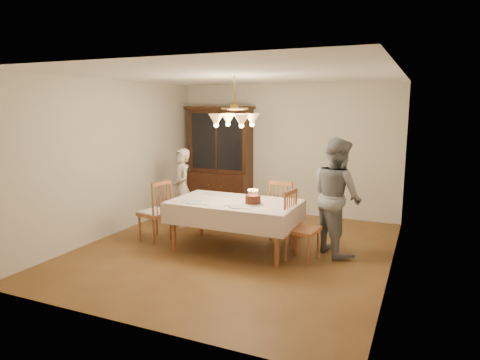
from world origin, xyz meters
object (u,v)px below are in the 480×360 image
at_px(china_hutch, 221,160).
at_px(birthday_cake, 253,200).
at_px(dining_table, 235,206).
at_px(elderly_woman, 182,188).
at_px(chair_far_side, 285,213).

relative_size(china_hutch, birthday_cake, 7.20).
bearing_deg(dining_table, birthday_cake, -12.29).
height_order(china_hutch, elderly_woman, china_hutch).
xyz_separation_m(elderly_woman, birthday_cake, (1.74, -0.88, 0.12)).
xyz_separation_m(chair_far_side, elderly_woman, (-1.96, 0.03, 0.27)).
distance_m(china_hutch, elderly_woman, 1.48).
relative_size(elderly_woman, birthday_cake, 4.72).
bearing_deg(birthday_cake, chair_far_side, 75.58).
bearing_deg(dining_table, china_hutch, 120.92).
relative_size(china_hutch, chair_far_side, 2.16).
relative_size(dining_table, china_hutch, 0.88).
distance_m(chair_far_side, birthday_cake, 0.96).
xyz_separation_m(dining_table, china_hutch, (-1.35, 2.25, 0.36)).
xyz_separation_m(chair_far_side, birthday_cake, (-0.22, -0.85, 0.38)).
distance_m(china_hutch, chair_far_side, 2.47).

